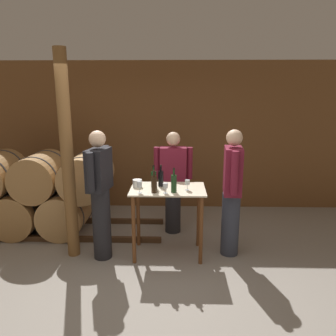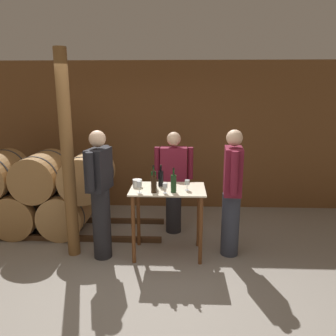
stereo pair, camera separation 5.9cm
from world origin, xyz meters
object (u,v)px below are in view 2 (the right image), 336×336
object	(u,v)px
person_host	(174,181)
person_visitor_bearded	(232,191)
wine_glass_near_right	(187,183)
wine_glass_near_left	(139,184)
person_visitor_with_scarf	(100,193)
wine_bottle_center	(161,178)
wooden_post	(68,158)
ice_bucket	(137,183)
wine_bottle_right	(174,183)
wine_bottle_far_left	(154,179)
wine_bottle_left	(154,184)
wine_glass_near_center	(165,186)

from	to	relation	value
person_host	person_visitor_bearded	distance (m)	1.05
wine_glass_near_right	person_visitor_bearded	distance (m)	0.62
wine_glass_near_left	person_visitor_with_scarf	bearing A→B (deg)	169.49
wine_bottle_center	person_visitor_bearded	bearing A→B (deg)	-3.86
wooden_post	person_visitor_bearded	bearing A→B (deg)	2.13
ice_bucket	wine_glass_near_left	bearing A→B (deg)	-77.19
wine_glass_near_left	person_host	xyz separation A→B (m)	(0.41, 0.95, -0.21)
wine_glass_near_right	wooden_post	bearing A→B (deg)	178.97
ice_bucket	person_visitor_bearded	bearing A→B (deg)	-0.75
wine_glass_near_right	person_visitor_bearded	size ratio (longest dim) A/B	0.08
wine_bottle_right	ice_bucket	xyz separation A→B (m)	(-0.49, 0.21, -0.07)
wine_bottle_far_left	wine_bottle_right	world-z (taller)	wine_bottle_right
ice_bucket	wine_bottle_center	bearing A→B (deg)	8.63
wine_bottle_far_left	wine_bottle_left	bearing A→B (deg)	-84.35
wine_glass_near_left	person_visitor_bearded	bearing A→B (deg)	11.49
wine_glass_near_center	person_visitor_bearded	size ratio (longest dim) A/B	0.08
wooden_post	wine_bottle_far_left	distance (m)	1.14
person_host	wine_bottle_right	bearing A→B (deg)	-88.78
wine_glass_near_center	wine_bottle_right	bearing A→B (deg)	23.19
wine_bottle_far_left	wine_glass_near_right	size ratio (longest dim) A/B	2.20
wine_bottle_right	wine_glass_near_center	world-z (taller)	wine_bottle_right
wine_bottle_far_left	wine_bottle_center	bearing A→B (deg)	36.25
wine_bottle_right	wine_bottle_far_left	bearing A→B (deg)	143.97
wine_glass_near_left	wine_bottle_right	bearing A→B (deg)	5.86
wine_bottle_center	ice_bucket	xyz separation A→B (m)	(-0.31, -0.05, -0.06)
wine_bottle_center	person_visitor_with_scarf	xyz separation A→B (m)	(-0.77, -0.21, -0.15)
wine_glass_near_center	person_host	distance (m)	0.97
wine_bottle_center	wine_bottle_left	bearing A→B (deg)	-104.00
wine_bottle_left	wine_bottle_center	size ratio (longest dim) A/B	0.98
wine_bottle_left	wine_glass_near_right	size ratio (longest dim) A/B	2.08
person_host	person_visitor_with_scarf	bearing A→B (deg)	-137.67
wine_bottle_center	wine_glass_near_left	size ratio (longest dim) A/B	1.93
wine_bottle_center	wine_glass_near_right	distance (m)	0.39
wine_bottle_left	wine_bottle_center	distance (m)	0.29
wine_glass_near_center	ice_bucket	distance (m)	0.46
wine_bottle_far_left	person_visitor_with_scarf	bearing A→B (deg)	-168.30
wine_glass_near_center	wine_glass_near_right	world-z (taller)	wine_glass_near_right
wine_bottle_far_left	wine_glass_near_center	world-z (taller)	wine_bottle_far_left
person_visitor_bearded	wine_bottle_left	bearing A→B (deg)	-167.82
wine_glass_near_right	person_host	xyz separation A→B (m)	(-0.19, 0.81, -0.20)
wine_bottle_far_left	wine_bottle_left	distance (m)	0.22
wine_bottle_far_left	wine_glass_near_right	world-z (taller)	wine_bottle_far_left
wine_bottle_far_left	person_host	xyz separation A→B (m)	(0.25, 0.71, -0.22)
wine_bottle_right	wooden_post	bearing A→B (deg)	175.03
wine_bottle_far_left	wine_bottle_left	size ratio (longest dim) A/B	1.06
ice_bucket	person_visitor_bearded	distance (m)	1.25
wine_glass_near_left	wine_glass_near_center	world-z (taller)	wine_glass_near_left
wine_bottle_far_left	ice_bucket	world-z (taller)	wine_bottle_far_left
wooden_post	person_host	bearing A→B (deg)	30.18
wine_bottle_center	wine_bottle_right	bearing A→B (deg)	-56.05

